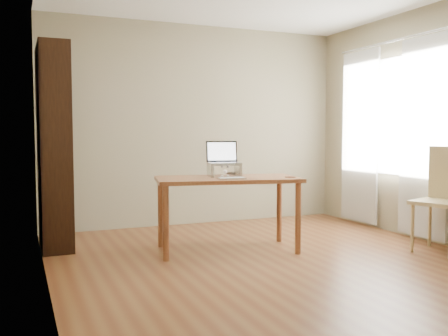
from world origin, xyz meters
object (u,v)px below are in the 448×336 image
bookshelf (54,147)px  laptop (222,158)px  chair (447,195)px  desk (227,187)px  keyboard (232,178)px  cat (223,171)px

bookshelf → laptop: (1.60, -0.73, -0.11)m
bookshelf → chair: bookshelf is taller
desk → laptop: (-0.00, 0.14, 0.29)m
desk → keyboard: size_ratio=5.52×
keyboard → cat: 0.34m
desk → cat: cat is taller
desk → keyboard: keyboard is taller
bookshelf → desk: 1.86m
cat → chair: 2.27m
cat → keyboard: bearing=-76.9°
bookshelf → laptop: bookshelf is taller
bookshelf → cat: 1.78m
chair → laptop: bearing=133.3°
desk → cat: size_ratio=3.24×
laptop → desk: bearing=-79.3°
keyboard → chair: chair is taller
cat → chair: chair is taller
keyboard → chair: 2.18m
laptop → chair: 2.30m
keyboard → cat: (0.05, 0.33, 0.05)m
laptop → keyboard: (-0.05, -0.36, -0.18)m
desk → laptop: size_ratio=4.19×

